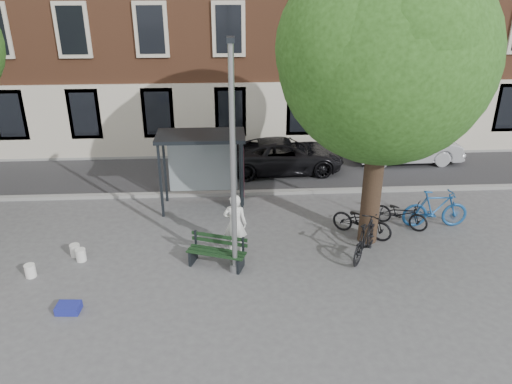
{
  "coord_description": "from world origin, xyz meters",
  "views": [
    {
      "loc": [
        -0.08,
        -11.41,
        7.51
      ],
      "look_at": [
        0.68,
        2.09,
        1.4
      ],
      "focal_mm": 35.0,
      "sensor_mm": 36.0,
      "label": 1
    }
  ],
  "objects_px": {
    "bike_c": "(362,221)",
    "notice_sign": "(370,172)",
    "bench": "(217,253)",
    "bike_b": "(435,209)",
    "painter": "(235,224)",
    "bike_a": "(401,213)",
    "car_dark": "(285,155)",
    "car_silver": "(407,145)",
    "bike_d": "(365,238)",
    "bus_shelter": "(213,153)",
    "lamppost": "(233,176)"
  },
  "relations": [
    {
      "from": "lamppost",
      "to": "bike_a",
      "type": "xyz_separation_m",
      "value": [
        5.25,
        2.29,
        -2.32
      ]
    },
    {
      "from": "bike_c",
      "to": "notice_sign",
      "type": "xyz_separation_m",
      "value": [
        0.5,
        1.35,
        1.05
      ]
    },
    {
      "from": "bike_c",
      "to": "bike_d",
      "type": "relative_size",
      "value": 0.99
    },
    {
      "from": "bike_a",
      "to": "bike_c",
      "type": "relative_size",
      "value": 0.93
    },
    {
      "from": "lamppost",
      "to": "car_dark",
      "type": "distance_m",
      "value": 7.84
    },
    {
      "from": "bike_c",
      "to": "car_silver",
      "type": "distance_m",
      "value": 7.05
    },
    {
      "from": "bus_shelter",
      "to": "car_dark",
      "type": "height_order",
      "value": "bus_shelter"
    },
    {
      "from": "car_silver",
      "to": "bike_c",
      "type": "bearing_deg",
      "value": 148.82
    },
    {
      "from": "bike_d",
      "to": "car_silver",
      "type": "relative_size",
      "value": 0.43
    },
    {
      "from": "bench",
      "to": "bike_b",
      "type": "bearing_deg",
      "value": 34.71
    },
    {
      "from": "bike_a",
      "to": "notice_sign",
      "type": "relative_size",
      "value": 0.84
    },
    {
      "from": "car_silver",
      "to": "bus_shelter",
      "type": "bearing_deg",
      "value": 113.75
    },
    {
      "from": "bike_a",
      "to": "bike_c",
      "type": "bearing_deg",
      "value": 147.31
    },
    {
      "from": "painter",
      "to": "bench",
      "type": "bearing_deg",
      "value": 59.71
    },
    {
      "from": "lamppost",
      "to": "bus_shelter",
      "type": "relative_size",
      "value": 2.14
    },
    {
      "from": "bike_a",
      "to": "notice_sign",
      "type": "bearing_deg",
      "value": 82.4
    },
    {
      "from": "bike_c",
      "to": "notice_sign",
      "type": "distance_m",
      "value": 1.78
    },
    {
      "from": "painter",
      "to": "bench",
      "type": "distance_m",
      "value": 0.98
    },
    {
      "from": "bench",
      "to": "bike_d",
      "type": "distance_m",
      "value": 4.17
    },
    {
      "from": "bike_a",
      "to": "bus_shelter",
      "type": "bearing_deg",
      "value": 109.45
    },
    {
      "from": "painter",
      "to": "car_dark",
      "type": "xyz_separation_m",
      "value": [
        2.09,
        6.24,
        -0.26
      ]
    },
    {
      "from": "bench",
      "to": "bike_b",
      "type": "height_order",
      "value": "bike_b"
    },
    {
      "from": "bike_a",
      "to": "car_dark",
      "type": "distance_m",
      "value": 5.86
    },
    {
      "from": "painter",
      "to": "car_dark",
      "type": "relative_size",
      "value": 0.39
    },
    {
      "from": "painter",
      "to": "bike_b",
      "type": "height_order",
      "value": "painter"
    },
    {
      "from": "bike_a",
      "to": "bike_b",
      "type": "bearing_deg",
      "value": -56.95
    },
    {
      "from": "bench",
      "to": "bike_c",
      "type": "bearing_deg",
      "value": 37.38
    },
    {
      "from": "bench",
      "to": "bike_c",
      "type": "distance_m",
      "value": 4.6
    },
    {
      "from": "bike_b",
      "to": "car_dark",
      "type": "bearing_deg",
      "value": 41.19
    },
    {
      "from": "car_dark",
      "to": "notice_sign",
      "type": "relative_size",
      "value": 2.25
    },
    {
      "from": "bike_d",
      "to": "car_dark",
      "type": "bearing_deg",
      "value": -44.2
    },
    {
      "from": "bench",
      "to": "car_dark",
      "type": "height_order",
      "value": "car_dark"
    },
    {
      "from": "painter",
      "to": "car_silver",
      "type": "xyz_separation_m",
      "value": [
        7.3,
        6.92,
        -0.18
      ]
    },
    {
      "from": "bench",
      "to": "bike_d",
      "type": "height_order",
      "value": "bike_d"
    },
    {
      "from": "bus_shelter",
      "to": "bench",
      "type": "height_order",
      "value": "bus_shelter"
    },
    {
      "from": "painter",
      "to": "bike_c",
      "type": "relative_size",
      "value": 0.97
    },
    {
      "from": "bench",
      "to": "car_silver",
      "type": "bearing_deg",
      "value": 63.44
    },
    {
      "from": "bike_c",
      "to": "car_dark",
      "type": "relative_size",
      "value": 0.4
    },
    {
      "from": "bike_b",
      "to": "lamppost",
      "type": "bearing_deg",
      "value": 110.72
    },
    {
      "from": "bench",
      "to": "car_silver",
      "type": "distance_m",
      "value": 10.88
    },
    {
      "from": "bike_b",
      "to": "bike_d",
      "type": "xyz_separation_m",
      "value": [
        -2.63,
        -1.63,
        -0.05
      ]
    },
    {
      "from": "notice_sign",
      "to": "painter",
      "type": "bearing_deg",
      "value": -129.31
    },
    {
      "from": "notice_sign",
      "to": "car_dark",
      "type": "bearing_deg",
      "value": 143.5
    },
    {
      "from": "bus_shelter",
      "to": "notice_sign",
      "type": "distance_m",
      "value": 5.1
    },
    {
      "from": "painter",
      "to": "bike_d",
      "type": "height_order",
      "value": "painter"
    },
    {
      "from": "bike_b",
      "to": "painter",
      "type": "bearing_deg",
      "value": 102.34
    },
    {
      "from": "car_dark",
      "to": "car_silver",
      "type": "bearing_deg",
      "value": -85.43
    },
    {
      "from": "lamppost",
      "to": "bike_d",
      "type": "relative_size",
      "value": 3.21
    },
    {
      "from": "lamppost",
      "to": "bike_b",
      "type": "distance_m",
      "value": 7.03
    },
    {
      "from": "bike_b",
      "to": "bike_d",
      "type": "bearing_deg",
      "value": 123.1
    }
  ]
}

